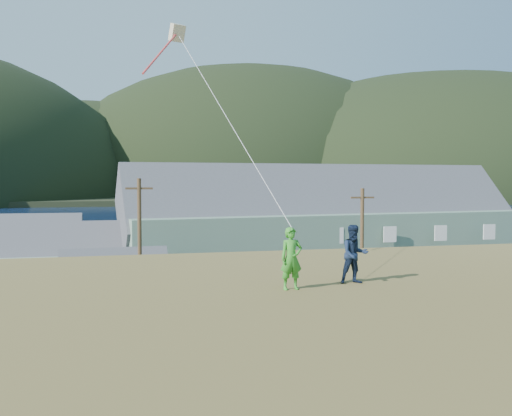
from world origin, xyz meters
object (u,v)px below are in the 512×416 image
(shed_palegreen_far, at_px, (24,247))
(kite_flyer_green, at_px, (291,259))
(wharf, at_px, (90,255))
(shed_palegreen_near, at_px, (61,263))
(lodge, at_px, (326,227))
(kite_flyer_navy, at_px, (354,254))
(shed_white, at_px, (115,287))

(shed_palegreen_far, distance_m, kite_flyer_green, 50.12)
(wharf, height_order, shed_palegreen_near, shed_palegreen_near)
(lodge, height_order, shed_palegreen_near, lodge)
(shed_palegreen_near, bearing_deg, wharf, 88.05)
(lodge, xyz_separation_m, kite_flyer_navy, (-13.29, -38.25, 2.73))
(shed_palegreen_near, height_order, kite_flyer_navy, kite_flyer_navy)
(shed_white, distance_m, shed_palegreen_far, 22.32)
(shed_palegreen_near, relative_size, kite_flyer_green, 6.88)
(wharf, distance_m, kite_flyer_green, 60.73)
(wharf, relative_size, lodge, 0.66)
(lodge, distance_m, shed_white, 22.73)
(shed_palegreen_far, relative_size, kite_flyer_navy, 7.60)
(kite_flyer_green, height_order, kite_flyer_navy, kite_flyer_green)
(kite_flyer_green, bearing_deg, wharf, 93.37)
(shed_white, bearing_deg, kite_flyer_green, -83.87)
(wharf, relative_size, shed_palegreen_near, 2.51)
(wharf, xyz_separation_m, kite_flyer_navy, (9.81, -59.33, 7.50))
(shed_palegreen_near, xyz_separation_m, kite_flyer_green, (8.98, -36.48, 5.13))
(wharf, bearing_deg, lodge, -42.39)
(wharf, distance_m, shed_palegreen_far, 13.33)
(kite_flyer_navy, bearing_deg, lodge, 72.27)
(wharf, distance_m, kite_flyer_navy, 60.60)
(wharf, xyz_separation_m, lodge, (23.10, -21.08, 4.77))
(shed_white, relative_size, shed_palegreen_far, 0.68)
(shed_palegreen_far, distance_m, kite_flyer_navy, 50.27)
(shed_palegreen_near, distance_m, shed_palegreen_far, 12.40)
(lodge, xyz_separation_m, shed_white, (-19.65, -11.05, -2.92))
(wharf, relative_size, kite_flyer_navy, 17.31)
(kite_flyer_green, bearing_deg, lodge, 64.40)
(wharf, bearing_deg, kite_flyer_green, -82.36)
(shed_palegreen_near, distance_m, shed_white, 9.93)
(kite_flyer_green, distance_m, kite_flyer_navy, 1.84)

